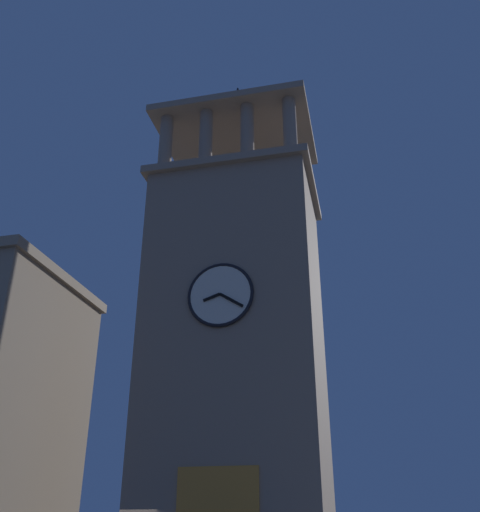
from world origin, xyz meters
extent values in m
cube|color=gray|center=(-3.63, -3.82, 8.97)|extent=(7.82, 6.34, 17.95)
cube|color=gray|center=(-3.63, -3.82, 18.15)|extent=(8.42, 6.94, 0.40)
cylinder|color=gray|center=(-6.94, -1.26, 20.11)|extent=(0.70, 0.70, 3.52)
cylinder|color=gray|center=(-4.73, -1.26, 20.11)|extent=(0.70, 0.70, 3.52)
cylinder|color=gray|center=(-2.52, -1.26, 20.11)|extent=(0.70, 0.70, 3.52)
cylinder|color=gray|center=(-0.32, -1.26, 20.11)|extent=(0.70, 0.70, 3.52)
cylinder|color=gray|center=(-6.94, -6.39, 20.11)|extent=(0.70, 0.70, 3.52)
cylinder|color=gray|center=(-4.73, -6.39, 20.11)|extent=(0.70, 0.70, 3.52)
cylinder|color=gray|center=(-2.52, -6.39, 20.11)|extent=(0.70, 0.70, 3.52)
cylinder|color=gray|center=(-0.32, -6.39, 20.11)|extent=(0.70, 0.70, 3.52)
cube|color=gray|center=(-3.63, -3.82, 22.07)|extent=(8.42, 6.94, 0.40)
cylinder|color=black|center=(-3.63, -3.82, 23.94)|extent=(0.12, 0.12, 3.34)
cylinder|color=silver|center=(-3.63, -0.60, 11.05)|extent=(2.84, 0.12, 2.84)
torus|color=black|center=(-3.63, -0.58, 11.05)|extent=(3.00, 0.16, 3.00)
cube|color=black|center=(-3.26, -0.50, 10.93)|extent=(0.78, 0.06, 0.37)
cube|color=black|center=(-4.14, -0.50, 10.73)|extent=(1.08, 0.06, 0.75)
camera|label=1|loc=(-9.57, 21.64, 1.83)|focal=39.72mm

